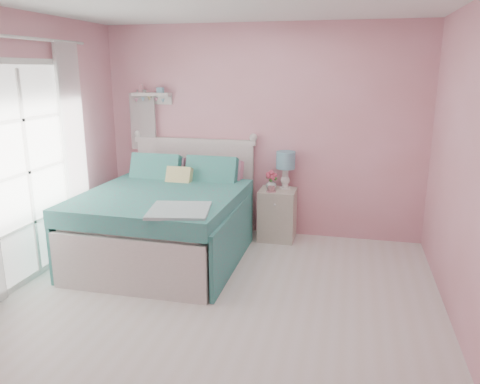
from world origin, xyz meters
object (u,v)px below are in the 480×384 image
at_px(nightstand, 277,214).
at_px(table_lamp, 286,163).
at_px(bed, 168,221).
at_px(teacup, 271,189).
at_px(vase, 271,184).

distance_m(nightstand, table_lamp, 0.65).
xyz_separation_m(bed, table_lamp, (1.20, 0.89, 0.55)).
distance_m(bed, teacup, 1.29).
distance_m(bed, nightstand, 1.38).
xyz_separation_m(nightstand, teacup, (-0.06, -0.11, 0.35)).
xyz_separation_m(nightstand, table_lamp, (0.08, 0.08, 0.64)).
bearing_deg(bed, teacup, 34.49).
bearing_deg(teacup, table_lamp, 54.74).
bearing_deg(bed, table_lamp, 37.92).
relative_size(table_lamp, vase, 3.37).
xyz_separation_m(table_lamp, vase, (-0.16, -0.08, -0.25)).
bearing_deg(nightstand, table_lamp, 47.97).
height_order(bed, vase, bed).
bearing_deg(vase, bed, -142.08).
bearing_deg(table_lamp, bed, -143.44).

